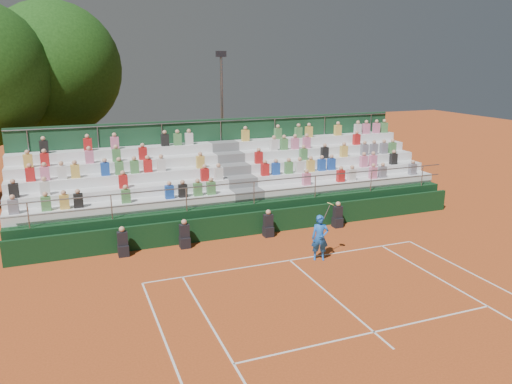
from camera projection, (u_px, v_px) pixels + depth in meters
name	position (u px, v px, depth m)	size (l,w,h in m)	color
ground	(290.00, 260.00, 18.75)	(90.00, 90.00, 0.00)	#BA4E1F
courtside_wall	(259.00, 223.00, 21.50)	(20.00, 0.15, 1.00)	black
line_officials	(233.00, 230.00, 20.64)	(9.81, 0.40, 1.19)	black
grandstand	(234.00, 192.00, 24.27)	(20.00, 5.20, 4.40)	black
tennis_player	(320.00, 238.00, 18.62)	(0.90, 0.62, 2.22)	blue
tree_east	(54.00, 69.00, 26.92)	(7.15, 7.15, 10.41)	#382314
floodlight_mast	(222.00, 106.00, 30.50)	(0.60, 0.25, 7.81)	gray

